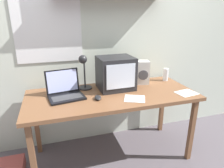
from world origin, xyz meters
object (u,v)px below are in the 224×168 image
object	(u,v)px
laptop	(65,90)
computer_mouse	(98,98)
printed_handout	(135,99)
juice_glass	(166,75)
crt_monitor	(116,73)
open_notebook	(186,93)
corner_desk	(112,99)
space_heater	(142,72)
desk_lamp	(84,70)

from	to	relation	value
laptop	computer_mouse	world-z (taller)	laptop
printed_handout	juice_glass	bearing A→B (deg)	35.26
crt_monitor	juice_glass	xyz separation A→B (m)	(0.64, 0.08, -0.10)
open_notebook	computer_mouse	bearing A→B (deg)	172.63
computer_mouse	printed_handout	xyz separation A→B (m)	(0.33, -0.09, -0.01)
corner_desk	crt_monitor	xyz separation A→B (m)	(0.08, 0.13, 0.23)
space_heater	crt_monitor	bearing A→B (deg)	-155.32
desk_lamp	open_notebook	bearing A→B (deg)	-1.72
corner_desk	space_heater	xyz separation A→B (m)	(0.41, 0.20, 0.19)
laptop	corner_desk	bearing A→B (deg)	-17.67
crt_monitor	juice_glass	size ratio (longest dim) A/B	2.52
desk_lamp	open_notebook	distance (m)	1.05
laptop	desk_lamp	distance (m)	0.29
crt_monitor	laptop	size ratio (longest dim) A/B	1.03
crt_monitor	printed_handout	distance (m)	0.37
open_notebook	crt_monitor	bearing A→B (deg)	151.95
computer_mouse	open_notebook	xyz separation A→B (m)	(0.87, -0.11, -0.01)
open_notebook	printed_handout	distance (m)	0.55
desk_lamp	space_heater	distance (m)	0.65
desk_lamp	juice_glass	distance (m)	0.97
space_heater	computer_mouse	world-z (taller)	space_heater
corner_desk	computer_mouse	bearing A→B (deg)	-150.44
computer_mouse	laptop	bearing A→B (deg)	150.31
laptop	open_notebook	xyz separation A→B (m)	(1.15, -0.27, -0.06)
crt_monitor	computer_mouse	bearing A→B (deg)	-139.40
crt_monitor	desk_lamp	size ratio (longest dim) A/B	1.00
laptop	juice_glass	world-z (taller)	laptop
corner_desk	juice_glass	bearing A→B (deg)	16.10
corner_desk	computer_mouse	size ratio (longest dim) A/B	14.82
juice_glass	computer_mouse	size ratio (longest dim) A/B	1.30
space_heater	printed_handout	world-z (taller)	space_heater
laptop	desk_lamp	world-z (taller)	desk_lamp
crt_monitor	computer_mouse	distance (m)	0.36
computer_mouse	space_heater	bearing A→B (deg)	26.88
printed_handout	open_notebook	bearing A→B (deg)	-2.18
juice_glass	open_notebook	xyz separation A→B (m)	(-0.01, -0.41, -0.06)
space_heater	laptop	bearing A→B (deg)	-158.32
space_heater	computer_mouse	distance (m)	0.65
desk_lamp	computer_mouse	xyz separation A→B (m)	(0.07, -0.28, -0.20)
crt_monitor	space_heater	distance (m)	0.34
laptop	space_heater	distance (m)	0.87
open_notebook	printed_handout	world-z (taller)	same
printed_handout	desk_lamp	bearing A→B (deg)	136.84
space_heater	corner_desk	bearing A→B (deg)	-141.25
crt_monitor	space_heater	size ratio (longest dim) A/B	1.42
desk_lamp	corner_desk	bearing A→B (deg)	-17.60
desk_lamp	open_notebook	size ratio (longest dim) A/B	1.68
desk_lamp	open_notebook	xyz separation A→B (m)	(0.95, -0.40, -0.21)
computer_mouse	crt_monitor	bearing A→B (deg)	42.41
laptop	desk_lamp	xyz separation A→B (m)	(0.21, 0.12, 0.15)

